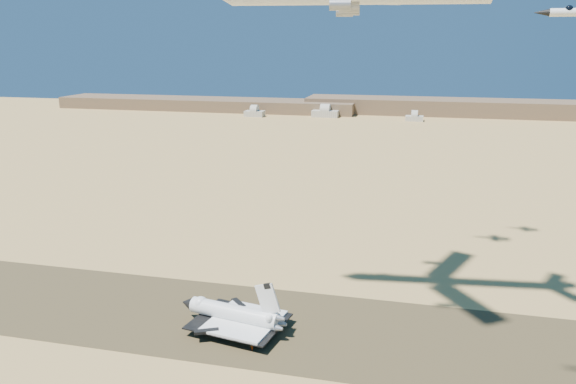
% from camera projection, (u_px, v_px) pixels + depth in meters
% --- Properties ---
extents(ground, '(1200.00, 1200.00, 0.00)m').
position_uv_depth(ground, '(249.00, 322.00, 174.14)').
color(ground, tan).
rests_on(ground, ground).
extents(runway, '(600.00, 50.00, 0.06)m').
position_uv_depth(runway, '(249.00, 322.00, 174.13)').
color(runway, brown).
rests_on(runway, ground).
extents(ridgeline, '(960.00, 90.00, 18.00)m').
position_uv_depth(ridgeline, '(438.00, 109.00, 652.39)').
color(ridgeline, brown).
rests_on(ridgeline, ground).
extents(hangars, '(200.50, 29.50, 30.00)m').
position_uv_depth(hangars, '(321.00, 113.00, 636.41)').
color(hangars, beige).
rests_on(hangars, ground).
extents(shuttle, '(35.12, 25.50, 17.28)m').
position_uv_depth(shuttle, '(233.00, 315.00, 169.06)').
color(shuttle, white).
rests_on(shuttle, runway).
extents(crew_a, '(0.44, 0.66, 1.80)m').
position_uv_depth(crew_a, '(253.00, 340.00, 161.83)').
color(crew_a, '#F45C0E').
rests_on(crew_a, runway).
extents(crew_b, '(0.55, 0.88, 1.74)m').
position_uv_depth(crew_b, '(251.00, 344.00, 160.03)').
color(crew_b, '#F45C0E').
rests_on(crew_b, runway).
extents(crew_c, '(1.04, 0.85, 1.58)m').
position_uv_depth(crew_c, '(252.00, 348.00, 157.79)').
color(crew_c, '#F45C0E').
rests_on(crew_c, runway).
extents(chase_jet_c, '(15.99, 8.52, 3.98)m').
position_uv_depth(chase_jet_c, '(428.00, 1.00, 197.23)').
color(chase_jet_c, white).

